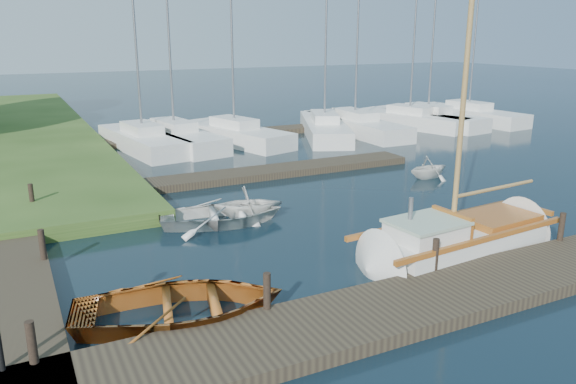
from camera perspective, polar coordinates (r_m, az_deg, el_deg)
name	(u,v)px	position (r m, az deg, el deg)	size (l,w,h in m)	color
ground	(288,229)	(17.51, 0.00, -3.78)	(160.00, 160.00, 0.00)	black
near_dock	(411,305)	(12.80, 12.38, -11.13)	(18.00, 2.20, 0.30)	#30281E
left_dock	(1,246)	(17.70, -27.14, -4.86)	(2.20, 18.00, 0.30)	#30281E
far_dock	(262,173)	(23.92, -2.71, 1.95)	(14.00, 1.60, 0.30)	#30281E
pontoon	(316,127)	(35.78, 2.83, 6.59)	(30.00, 1.60, 0.30)	#30281E
mooring_post_0	(32,342)	(11.03, -24.59, -13.71)	(0.16, 0.16, 0.80)	black
mooring_post_1	(267,291)	(11.87, -2.14, -10.01)	(0.16, 0.16, 0.80)	black
mooring_post_2	(435,254)	(14.17, 14.74, -6.14)	(0.16, 0.16, 0.80)	black
mooring_post_3	(562,227)	(17.36, 26.03, -3.19)	(0.16, 0.16, 0.80)	black
mooring_post_4	(42,244)	(15.63, -23.69, -4.91)	(0.16, 0.16, 0.80)	black
mooring_post_5	(32,196)	(20.41, -24.61, -0.34)	(0.16, 0.16, 0.80)	black
sailboat	(461,241)	(16.25, 17.13, -4.80)	(7.29, 2.54, 9.83)	white
dinghy	(180,300)	(12.23, -10.88, -10.76)	(3.17, 4.43, 0.92)	#92551C
tender_a	(222,211)	(18.01, -6.77, -1.97)	(2.80, 3.91, 0.81)	white
tender_b	(248,201)	(18.43, -4.04, -0.88)	(1.93, 2.24, 1.18)	white
tender_d	(429,166)	(24.30, 14.14, 2.61)	(1.71, 1.99, 1.05)	white
marina_boat_0	(143,139)	(30.31, -14.55, 5.25)	(3.30, 8.14, 11.87)	white
marina_boat_1	(174,135)	(31.03, -11.47, 5.66)	(3.67, 8.79, 11.53)	white
marina_boat_2	(234,133)	(31.40, -5.47, 6.02)	(4.32, 8.21, 11.33)	white
marina_boat_3	(324,126)	(33.47, 3.71, 6.69)	(5.61, 9.05, 13.18)	white
marina_boat_4	(355,124)	(34.68, 6.79, 6.89)	(2.25, 9.13, 10.40)	white
marina_boat_5	(410,119)	(37.40, 12.24, 7.30)	(4.51, 8.11, 10.47)	white
marina_boat_6	(428,117)	(38.42, 14.01, 7.41)	(3.26, 8.66, 10.77)	white
marina_boat_7	(468,113)	(40.83, 17.85, 7.60)	(3.05, 8.67, 11.79)	white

